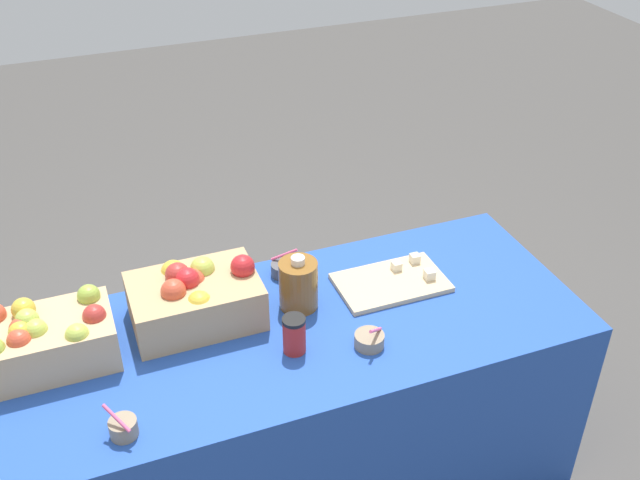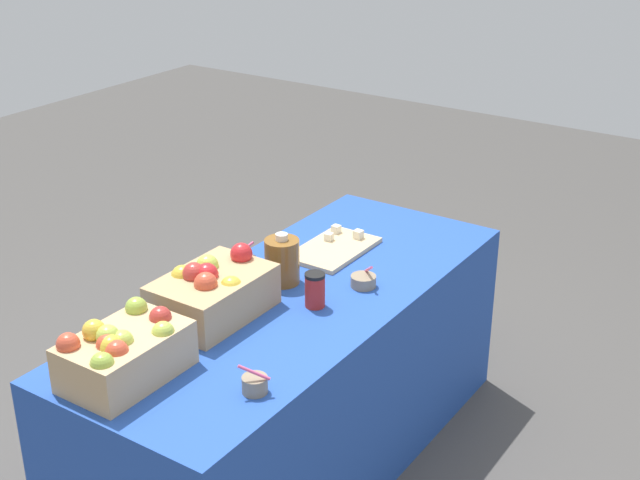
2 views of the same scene
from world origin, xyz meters
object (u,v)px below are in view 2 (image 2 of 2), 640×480
sample_bowl_far (255,384)px  cider_jug (282,261)px  apple_crate_left (124,352)px  sample_bowl_near (364,281)px  cutting_board_front (334,248)px  sample_bowl_mid (245,263)px  apple_crate_middle (212,291)px  coffee_cup (315,290)px

sample_bowl_far → cider_jug: bearing=29.7°
apple_crate_left → cider_jug: 0.79m
sample_bowl_near → cider_jug: size_ratio=0.52×
cutting_board_front → sample_bowl_mid: size_ratio=3.75×
sample_bowl_near → sample_bowl_mid: size_ratio=1.00×
apple_crate_middle → sample_bowl_mid: apple_crate_middle is taller
cutting_board_front → coffee_cup: (-0.43, -0.20, 0.05)m
apple_crate_middle → sample_bowl_mid: 0.37m
apple_crate_left → cutting_board_front: size_ratio=1.01×
apple_crate_left → apple_crate_middle: 0.46m
sample_bowl_near → sample_bowl_mid: bearing=105.9°
sample_bowl_near → sample_bowl_far: bearing=-173.2°
cutting_board_front → sample_bowl_near: 0.33m
sample_bowl_far → coffee_cup: 0.56m
cutting_board_front → coffee_cup: bearing=-155.1°
apple_crate_middle → sample_bowl_far: size_ratio=3.90×
apple_crate_left → sample_bowl_far: 0.41m
sample_bowl_far → apple_crate_left: bearing=113.1°
apple_crate_middle → cider_jug: size_ratio=2.10×
apple_crate_left → cider_jug: bearing=-0.8°
apple_crate_left → apple_crate_middle: (0.45, 0.04, -0.00)m
sample_bowl_mid → cider_jug: bearing=-93.1°
cider_jug → apple_crate_middle: bearing=171.2°
cutting_board_front → cider_jug: cider_jug is taller
sample_bowl_near → cider_jug: cider_jug is taller
sample_bowl_mid → coffee_cup: coffee_cup is taller
sample_bowl_near → coffee_cup: bearing=164.5°
apple_crate_left → sample_bowl_near: size_ratio=3.76×
apple_crate_left → sample_bowl_near: (0.92, -0.28, -0.07)m
apple_crate_middle → coffee_cup: 0.36m
apple_crate_middle → sample_bowl_mid: size_ratio=4.07×
cider_jug → coffee_cup: 0.22m
apple_crate_left → sample_bowl_far: bearing=-66.9°
cider_jug → coffee_cup: bearing=-113.0°
apple_crate_left → cutting_board_front: bearing=-0.9°
sample_bowl_near → sample_bowl_mid: 0.47m
cider_jug → coffee_cup: size_ratio=1.54×
cutting_board_front → sample_bowl_far: size_ratio=3.58×
cutting_board_front → sample_bowl_near: bearing=-128.0°
apple_crate_middle → cutting_board_front: (0.67, -0.06, -0.08)m
cider_jug → cutting_board_front: bearing=-1.0°
sample_bowl_mid → cider_jug: 0.19m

